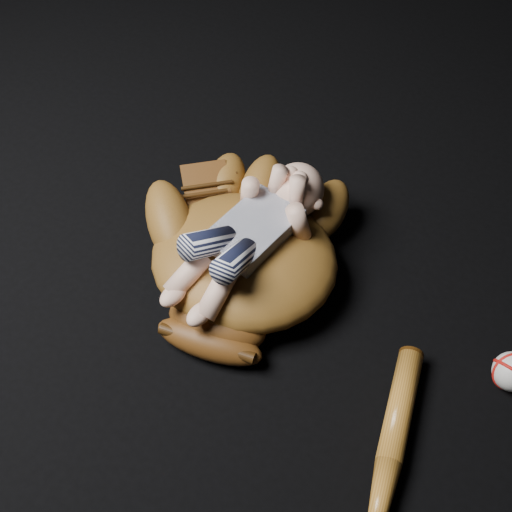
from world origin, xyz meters
name	(u,v)px	position (x,y,z in m)	size (l,w,h in m)	color
baseball_glove	(244,253)	(-0.11, 0.11, 0.08)	(0.45, 0.51, 0.16)	brown
newborn_baby	(243,236)	(-0.11, 0.10, 0.14)	(0.18, 0.40, 0.16)	beige
baseball_bat	(385,478)	(0.29, -0.13, 0.02)	(0.04, 0.47, 0.04)	#AF6D22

